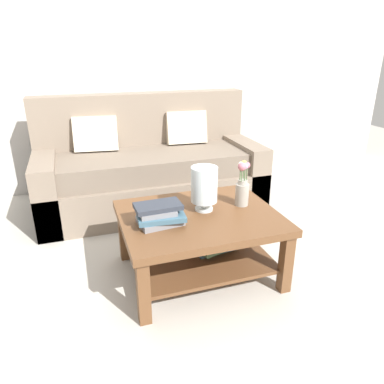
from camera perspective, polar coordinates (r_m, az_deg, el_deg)
name	(u,v)px	position (r m, az deg, el deg)	size (l,w,h in m)	color
ground_plane	(190,246)	(2.92, -0.31, -8.46)	(10.00, 10.00, 0.00)	#B7B2A8
back_wall	(141,60)	(4.12, -8.06, 19.98)	(6.40, 0.12, 2.70)	#BCB7B2
couch	(150,169)	(3.56, -6.65, 3.57)	(2.10, 0.90, 1.06)	#7A6B5B
coffee_table	(200,231)	(2.44, 1.32, -6.24)	(1.03, 0.83, 0.46)	brown
book_stack_main	(159,214)	(2.24, -5.18, -3.54)	(0.31, 0.23, 0.13)	slate
glass_hurricane_vase	(204,186)	(2.37, 1.93, 1.02)	(0.18, 0.18, 0.30)	silver
flower_pitcher	(242,187)	(2.49, 7.96, 0.83)	(0.10, 0.10, 0.32)	#9E998E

